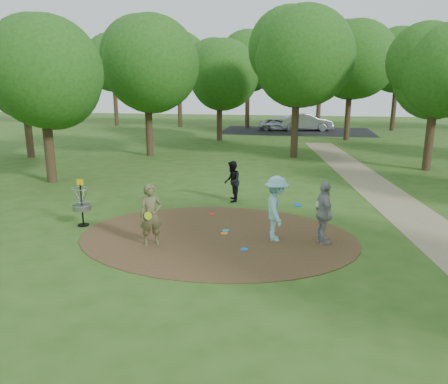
# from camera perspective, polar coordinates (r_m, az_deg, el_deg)

# --- Properties ---
(ground) EXTENTS (100.00, 100.00, 0.00)m
(ground) POSITION_cam_1_polar(r_m,az_deg,el_deg) (13.26, -0.90, -5.87)
(ground) COLOR #2D5119
(ground) RESTS_ON ground
(dirt_clearing) EXTENTS (8.40, 8.40, 0.02)m
(dirt_clearing) POSITION_cam_1_polar(r_m,az_deg,el_deg) (13.26, -0.90, -5.83)
(dirt_clearing) COLOR #47301C
(dirt_clearing) RESTS_ON ground
(footpath) EXTENTS (7.55, 39.89, 0.01)m
(footpath) POSITION_cam_1_polar(r_m,az_deg,el_deg) (15.51, 25.02, -4.22)
(footpath) COLOR #8C7A5B
(footpath) RESTS_ON ground
(parking_lot) EXTENTS (14.00, 8.00, 0.01)m
(parking_lot) POSITION_cam_1_polar(r_m,az_deg,el_deg) (42.48, 9.47, 7.87)
(parking_lot) COLOR black
(parking_lot) RESTS_ON ground
(player_observer_with_disc) EXTENTS (0.78, 0.70, 1.78)m
(player_observer_with_disc) POSITION_cam_1_polar(r_m,az_deg,el_deg) (12.53, -9.51, -2.99)
(player_observer_with_disc) COLOR brown
(player_observer_with_disc) RESTS_ON ground
(player_throwing_with_disc) EXTENTS (1.17, 1.34, 1.93)m
(player_throwing_with_disc) POSITION_cam_1_polar(r_m,az_deg,el_deg) (12.80, 6.84, -2.16)
(player_throwing_with_disc) COLOR #91D3D8
(player_throwing_with_disc) RESTS_ON ground
(player_walking_with_disc) EXTENTS (0.70, 0.85, 1.60)m
(player_walking_with_disc) POSITION_cam_1_polar(r_m,az_deg,el_deg) (16.92, 1.06, 1.39)
(player_walking_with_disc) COLOR black
(player_walking_with_disc) RESTS_ON ground
(player_waiting_with_disc) EXTENTS (0.74, 1.16, 1.83)m
(player_waiting_with_disc) POSITION_cam_1_polar(r_m,az_deg,el_deg) (12.78, 12.94, -2.69)
(player_waiting_with_disc) COLOR #9B9C9E
(player_waiting_with_disc) RESTS_ON ground
(disc_ground_cyan) EXTENTS (0.22, 0.22, 0.02)m
(disc_ground_cyan) POSITION_cam_1_polar(r_m,az_deg,el_deg) (13.70, 0.25, -5.07)
(disc_ground_cyan) COLOR #17A2BF
(disc_ground_cyan) RESTS_ON dirt_clearing
(disc_ground_blue) EXTENTS (0.22, 0.22, 0.02)m
(disc_ground_blue) POSITION_cam_1_polar(r_m,az_deg,el_deg) (12.24, 2.67, -7.50)
(disc_ground_blue) COLOR blue
(disc_ground_blue) RESTS_ON dirt_clearing
(disc_ground_red) EXTENTS (0.22, 0.22, 0.02)m
(disc_ground_red) POSITION_cam_1_polar(r_m,az_deg,el_deg) (15.38, -1.61, -2.90)
(disc_ground_red) COLOR red
(disc_ground_red) RESTS_ON dirt_clearing
(car_left) EXTENTS (3.70, 1.62, 1.24)m
(car_left) POSITION_cam_1_polar(r_m,az_deg,el_deg) (42.52, 6.97, 8.80)
(car_left) COLOR #B7BBC0
(car_left) RESTS_ON ground
(car_right) EXTENTS (5.19, 2.59, 1.64)m
(car_right) POSITION_cam_1_polar(r_m,az_deg,el_deg) (42.84, 10.67, 8.96)
(car_right) COLOR #A1A3A8
(car_right) RESTS_ON ground
(disc_ground_orange) EXTENTS (0.22, 0.22, 0.02)m
(disc_ground_orange) POSITION_cam_1_polar(r_m,az_deg,el_deg) (13.47, 0.05, -5.42)
(disc_ground_orange) COLOR orange
(disc_ground_orange) RESTS_ON dirt_clearing
(disc_golf_basket) EXTENTS (0.63, 0.63, 1.54)m
(disc_golf_basket) POSITION_cam_1_polar(r_m,az_deg,el_deg) (14.75, -18.13, -0.96)
(disc_golf_basket) COLOR black
(disc_golf_basket) RESTS_ON ground
(tree_ring) EXTENTS (36.96, 45.49, 8.98)m
(tree_ring) POSITION_cam_1_polar(r_m,az_deg,el_deg) (20.64, 8.21, 15.86)
(tree_ring) COLOR #332316
(tree_ring) RESTS_ON ground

